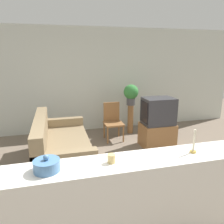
{
  "coord_description": "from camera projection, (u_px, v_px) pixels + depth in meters",
  "views": [
    {
      "loc": [
        -0.65,
        -2.32,
        2.01
      ],
      "look_at": [
        0.46,
        1.94,
        0.85
      ],
      "focal_mm": 35.0,
      "sensor_mm": 36.0,
      "label": 1
    }
  ],
  "objects": [
    {
      "name": "candle_jar",
      "position": [
        111.0,
        159.0,
        2.2
      ],
      "size": [
        0.08,
        0.08,
        0.09
      ],
      "color": "tan",
      "rests_on": "foreground_counter"
    },
    {
      "name": "tv_stand",
      "position": [
        157.0,
        135.0,
        4.91
      ],
      "size": [
        0.72,
        0.53,
        0.52
      ],
      "color": "olive",
      "rests_on": "ground_plane"
    },
    {
      "name": "couch",
      "position": [
        61.0,
        148.0,
        4.09
      ],
      "size": [
        0.97,
        1.93,
        0.9
      ],
      "color": "#847051",
      "rests_on": "ground_plane"
    },
    {
      "name": "decorative_bowl",
      "position": [
        47.0,
        165.0,
        2.04
      ],
      "size": [
        0.25,
        0.25,
        0.16
      ],
      "color": "#4C7AAD",
      "rests_on": "foreground_counter"
    },
    {
      "name": "foreground_counter",
      "position": [
        125.0,
        201.0,
        2.37
      ],
      "size": [
        2.77,
        0.44,
        0.95
      ],
      "color": "white",
      "rests_on": "ground_plane"
    },
    {
      "name": "plant_stand",
      "position": [
        130.0,
        119.0,
        5.7
      ],
      "size": [
        0.15,
        0.15,
        0.76
      ],
      "color": "olive",
      "rests_on": "ground_plane"
    },
    {
      "name": "candlestick",
      "position": [
        194.0,
        145.0,
        2.42
      ],
      "size": [
        0.07,
        0.07,
        0.27
      ],
      "color": "#B7933D",
      "rests_on": "foreground_counter"
    },
    {
      "name": "ground_plane",
      "position": [
        116.0,
        214.0,
        2.84
      ],
      "size": [
        14.0,
        14.0,
        0.0
      ],
      "primitive_type": "plane",
      "color": "#756656"
    },
    {
      "name": "television",
      "position": [
        158.0,
        111.0,
        4.77
      ],
      "size": [
        0.68,
        0.48,
        0.59
      ],
      "color": "#333338",
      "rests_on": "tv_stand"
    },
    {
      "name": "wooden_chair",
      "position": [
        113.0,
        120.0,
        5.27
      ],
      "size": [
        0.44,
        0.44,
        0.89
      ],
      "color": "olive",
      "rests_on": "ground_plane"
    },
    {
      "name": "wall_back",
      "position": [
        81.0,
        81.0,
        5.71
      ],
      "size": [
        9.0,
        0.06,
        2.7
      ],
      "color": "silver",
      "rests_on": "ground_plane"
    },
    {
      "name": "potted_plant",
      "position": [
        131.0,
        93.0,
        5.53
      ],
      "size": [
        0.38,
        0.38,
        0.52
      ],
      "color": "#4C4C51",
      "rests_on": "plant_stand"
    }
  ]
}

